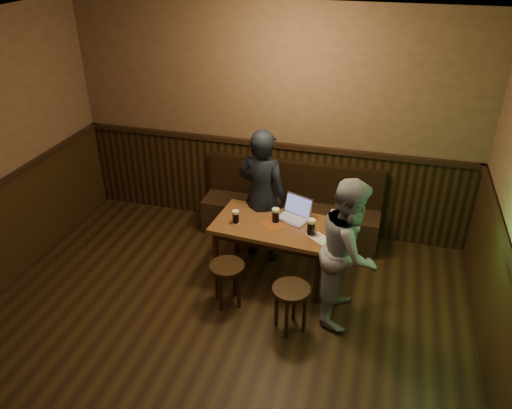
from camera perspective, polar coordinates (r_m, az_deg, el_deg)
The scene contains 12 objects.
room at distance 3.88m, azimuth -8.33°, elevation -7.13°, with size 5.04×6.04×2.84m.
bench at distance 6.31m, azimuth 3.94°, elevation -1.01°, with size 2.20×0.50×0.95m.
pub_table at distance 5.41m, azimuth 2.04°, elevation -3.03°, with size 1.33×0.82×0.69m.
stool_left at distance 5.14m, azimuth -3.31°, elevation -7.79°, with size 0.44×0.44×0.49m.
stool_right at distance 4.84m, azimuth 4.01°, elevation -10.43°, with size 0.38×0.38×0.50m.
pint_left at distance 5.34m, azimuth -2.33°, elevation -1.42°, with size 0.10×0.10×0.15m.
pint_mid at distance 5.36m, azimuth 2.26°, elevation -1.25°, with size 0.11×0.11×0.17m.
pint_right at distance 5.17m, azimuth 6.31°, elevation -2.55°, with size 0.11×0.11×0.18m.
laptop at distance 5.46m, azimuth 4.47°, elevation -0.96°, with size 0.41×0.38×0.24m.
menu at distance 5.16m, azimuth 7.35°, elevation -3.86°, with size 0.22×0.15×0.00m, color silver.
person_suit at distance 5.65m, azimuth 0.71°, elevation 0.96°, with size 0.59×0.39×1.61m, color black.
person_grey at distance 4.89m, azimuth 10.59°, elevation -5.21°, with size 0.73×0.57×1.51m, color #96969C.
Camera 1 is at (1.37, -2.61, 3.48)m, focal length 35.00 mm.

